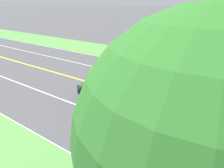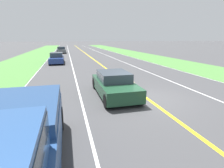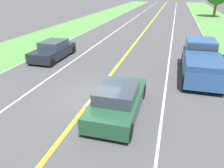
{
  "view_description": "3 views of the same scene",
  "coord_description": "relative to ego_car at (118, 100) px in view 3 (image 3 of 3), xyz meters",
  "views": [
    {
      "loc": [
        12.09,
        6.93,
        6.25
      ],
      "look_at": [
        1.65,
        -0.84,
        1.18
      ],
      "focal_mm": 35.0,
      "sensor_mm": 36.0,
      "label": 1
    },
    {
      "loc": [
        4.1,
        8.21,
        3.15
      ],
      "look_at": [
        1.85,
        -0.48,
        0.81
      ],
      "focal_mm": 28.0,
      "sensor_mm": 36.0,
      "label": 2
    },
    {
      "loc": [
        3.58,
        -9.15,
        5.13
      ],
      "look_at": [
        1.23,
        -0.73,
        1.23
      ],
      "focal_mm": 35.0,
      "sensor_mm": 36.0,
      "label": 3
    }
  ],
  "objects": [
    {
      "name": "ego_car",
      "position": [
        0.0,
        0.0,
        0.0
      ],
      "size": [
        1.92,
        4.37,
        1.34
      ],
      "color": "#1E472D",
      "rests_on": "ground"
    },
    {
      "name": "dog",
      "position": [
        -1.19,
        -0.27,
        -0.18
      ],
      "size": [
        0.29,
        1.05,
        0.73
      ],
      "rotation": [
        0.0,
        0.0,
        -0.13
      ],
      "color": "#D1B784",
      "rests_on": "ground"
    },
    {
      "name": "ground_plane",
      "position": [
        -1.57,
        1.02,
        -0.63
      ],
      "size": [
        400.0,
        400.0,
        0.0
      ],
      "primitive_type": "plane",
      "color": "#424244"
    },
    {
      "name": "centre_divider_line",
      "position": [
        -1.57,
        1.02,
        -0.63
      ],
      "size": [
        0.18,
        160.0,
        0.01
      ],
      "primitive_type": "cube",
      "color": "yellow",
      "rests_on": "ground"
    },
    {
      "name": "lane_dash_same_dir",
      "position": [
        1.93,
        1.02,
        -0.63
      ],
      "size": [
        0.1,
        160.0,
        0.01
      ],
      "primitive_type": "cube",
      "color": "white",
      "rests_on": "ground"
    },
    {
      "name": "lane_dash_oncoming",
      "position": [
        -5.07,
        1.02,
        -0.63
      ],
      "size": [
        0.1,
        160.0,
        0.01
      ],
      "primitive_type": "cube",
      "color": "white",
      "rests_on": "ground"
    },
    {
      "name": "oncoming_car",
      "position": [
        -6.82,
        6.53,
        0.0
      ],
      "size": [
        1.9,
        4.34,
        1.36
      ],
      "rotation": [
        0.0,
        0.0,
        3.14
      ],
      "color": "black",
      "rests_on": "ground"
    },
    {
      "name": "pickup_truck",
      "position": [
        3.85,
        5.81,
        0.38
      ],
      "size": [
        2.12,
        5.63,
        1.99
      ],
      "color": "#284C84",
      "rests_on": "ground"
    }
  ]
}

